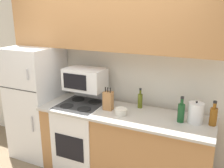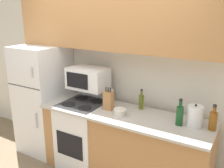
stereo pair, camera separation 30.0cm
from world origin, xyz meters
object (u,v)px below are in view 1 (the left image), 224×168
(bottle_wine_green, at_px, (181,112))
(kettle, at_px, (196,113))
(knife_block, at_px, (108,101))
(refrigerator, at_px, (37,102))
(bowl, at_px, (121,111))
(bottle_whiskey, at_px, (213,116))
(bottle_olive_oil, at_px, (140,100))
(microwave, at_px, (85,79))
(stove, at_px, (82,134))

(bottle_wine_green, height_order, kettle, bottle_wine_green)
(knife_block, bearing_deg, bottle_wine_green, 1.04)
(refrigerator, distance_m, bowl, 1.40)
(bottle_whiskey, bearing_deg, kettle, -177.33)
(bottle_olive_oil, distance_m, kettle, 0.72)
(refrigerator, xyz_separation_m, bottle_whiskey, (2.41, 0.03, 0.21))
(bowl, bearing_deg, microwave, 160.60)
(bowl, height_order, kettle, kettle)
(stove, distance_m, bottle_wine_green, 1.40)
(bottle_olive_oil, bearing_deg, bowl, -114.12)
(knife_block, bearing_deg, microwave, 161.61)
(stove, distance_m, bottle_whiskey, 1.71)
(bowl, height_order, bottle_olive_oil, bottle_olive_oil)
(refrigerator, distance_m, stove, 0.86)
(bowl, distance_m, kettle, 0.85)
(stove, xyz_separation_m, bottle_olive_oil, (0.74, 0.23, 0.54))
(bowl, relative_size, bottle_wine_green, 0.52)
(refrigerator, relative_size, bowl, 10.55)
(kettle, bearing_deg, bottle_olive_oil, 166.98)
(refrigerator, bearing_deg, knife_block, -2.21)
(bottle_olive_oil, bearing_deg, kettle, -13.02)
(bowl, height_order, bottle_whiskey, bottle_whiskey)
(refrigerator, relative_size, knife_block, 5.53)
(bottle_olive_oil, xyz_separation_m, kettle, (0.70, -0.16, 0.01))
(knife_block, height_order, bottle_whiskey, knife_block)
(bottle_whiskey, xyz_separation_m, bottle_olive_oil, (-0.88, 0.15, -0.01))
(bottle_olive_oil, bearing_deg, microwave, -172.95)
(bottle_olive_oil, relative_size, kettle, 1.02)
(knife_block, relative_size, kettle, 1.15)
(kettle, bearing_deg, knife_block, -176.31)
(knife_block, bearing_deg, kettle, 3.69)
(microwave, bearing_deg, refrigerator, -173.39)
(microwave, distance_m, bowl, 0.71)
(refrigerator, bearing_deg, bottle_wine_green, -0.81)
(kettle, bearing_deg, stove, -177.31)
(bowl, xyz_separation_m, bottle_whiskey, (1.02, 0.16, 0.07))
(microwave, relative_size, bottle_olive_oil, 2.05)
(knife_block, relative_size, bottle_olive_oil, 1.13)
(bottle_whiskey, relative_size, bottle_wine_green, 0.93)
(knife_block, bearing_deg, bottle_whiskey, 3.54)
(stove, relative_size, knife_block, 3.67)
(bottle_whiskey, relative_size, kettle, 1.10)
(bottle_olive_oil, distance_m, bottle_wine_green, 0.59)
(bottle_wine_green, bearing_deg, microwave, 174.75)
(refrigerator, distance_m, knife_block, 1.21)
(stove, height_order, bottle_whiskey, bottle_whiskey)
(bottle_whiskey, distance_m, bottle_olive_oil, 0.90)
(refrigerator, bearing_deg, microwave, 6.61)
(stove, bearing_deg, microwave, 94.53)
(bowl, relative_size, kettle, 0.61)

